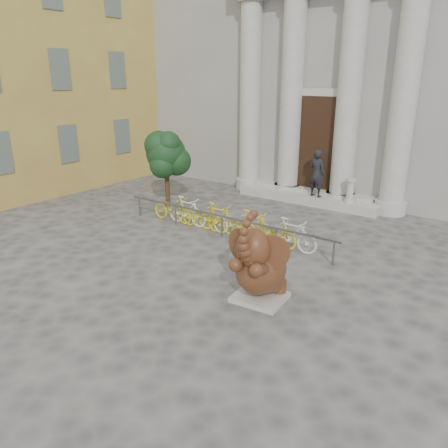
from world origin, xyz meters
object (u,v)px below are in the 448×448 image
Objects in this scene: bike_rack at (226,220)px; pedestrian at (317,173)px; elephant_statue at (260,267)px; tree at (166,154)px.

pedestrian reaches higher than bike_rack.
bike_rack is (-3.22, 3.14, -0.33)m from elephant_statue.
tree is at bearing 161.40° from bike_rack.
elephant_statue is 0.76× the size of tree.
bike_rack is 5.06m from pedestrian.
elephant_statue is 4.51m from bike_rack.
elephant_statue is 0.29× the size of bike_rack.
elephant_statue is 8.35m from tree.
tree is at bearing 142.92° from elephant_statue.
tree is 1.59× the size of pedestrian.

